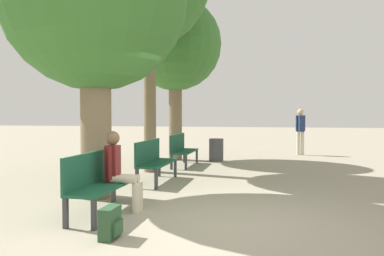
{
  "coord_description": "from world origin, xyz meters",
  "views": [
    {
      "loc": [
        0.73,
        -5.06,
        1.5
      ],
      "look_at": [
        -1.53,
        5.73,
        1.11
      ],
      "focal_mm": 35.0,
      "sensor_mm": 36.0,
      "label": 1
    }
  ],
  "objects": [
    {
      "name": "person_seated",
      "position": [
        -1.56,
        0.39,
        0.67
      ],
      "size": [
        0.57,
        0.33,
        1.25
      ],
      "color": "beige",
      "rests_on": "ground_plane"
    },
    {
      "name": "bench_row_2",
      "position": [
        -1.8,
        5.56,
        0.53
      ],
      "size": [
        0.49,
        1.63,
        0.93
      ],
      "color": "#195138",
      "rests_on": "ground_plane"
    },
    {
      "name": "bench_row_0",
      "position": [
        -1.8,
        0.15,
        0.53
      ],
      "size": [
        0.49,
        1.63,
        0.93
      ],
      "color": "#195138",
      "rests_on": "ground_plane"
    },
    {
      "name": "tree_row_2",
      "position": [
        -2.35,
        6.99,
        3.78
      ],
      "size": [
        3.05,
        3.05,
        5.35
      ],
      "color": "#7A664C",
      "rests_on": "ground_plane"
    },
    {
      "name": "ground_plane",
      "position": [
        0.0,
        0.0,
        0.0
      ],
      "size": [
        80.0,
        80.0,
        0.0
      ],
      "primitive_type": "plane",
      "color": "gray"
    },
    {
      "name": "bench_row_1",
      "position": [
        -1.8,
        2.86,
        0.53
      ],
      "size": [
        0.49,
        1.63,
        0.93
      ],
      "color": "#195138",
      "rests_on": "ground_plane"
    },
    {
      "name": "tree_row_0",
      "position": [
        -2.35,
        1.2,
        3.55
      ],
      "size": [
        3.33,
        3.33,
        5.27
      ],
      "color": "#7A664C",
      "rests_on": "ground_plane"
    },
    {
      "name": "backpack",
      "position": [
        -1.16,
        -0.87,
        0.19
      ],
      "size": [
        0.2,
        0.34,
        0.38
      ],
      "color": "#284C2D",
      "rests_on": "ground_plane"
    },
    {
      "name": "pedestrian_near",
      "position": [
        1.84,
        9.37,
        0.98
      ],
      "size": [
        0.35,
        0.3,
        1.71
      ],
      "color": "beige",
      "rests_on": "ground_plane"
    },
    {
      "name": "trash_bin",
      "position": [
        -0.97,
        6.88,
        0.36
      ],
      "size": [
        0.46,
        0.46,
        0.72
      ],
      "color": "#4C4C51",
      "rests_on": "ground_plane"
    }
  ]
}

